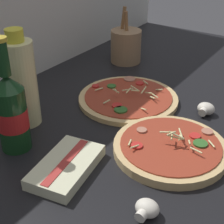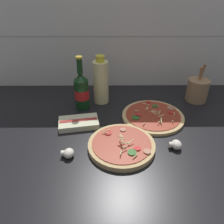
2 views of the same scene
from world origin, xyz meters
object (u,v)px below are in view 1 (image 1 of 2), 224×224
at_px(mushroom_left, 147,209).
at_px(oil_bottle, 21,82).
at_px(pizza_near, 170,148).
at_px(utensil_crock, 126,46).
at_px(dish_towel, 66,166).
at_px(pizza_far, 128,98).
at_px(mushroom_right, 206,109).
at_px(beer_bottle, 11,112).

bearing_deg(mushroom_left, oil_bottle, 75.58).
relative_size(pizza_near, utensil_crock, 1.34).
bearing_deg(dish_towel, utensil_crock, 20.84).
bearing_deg(pizza_far, pizza_near, -126.74).
bearing_deg(oil_bottle, mushroom_right, -51.28).
height_order(pizza_far, dish_towel, pizza_far).
xyz_separation_m(pizza_near, dish_towel, (-0.17, 0.14, 0.00)).
bearing_deg(dish_towel, oil_bottle, 66.69).
height_order(pizza_far, mushroom_right, pizza_far).
xyz_separation_m(oil_bottle, mushroom_left, (-0.10, -0.39, -0.09)).
bearing_deg(pizza_far, beer_bottle, 164.20).
bearing_deg(beer_bottle, pizza_far, -15.80).
distance_m(beer_bottle, utensil_crock, 0.57).
height_order(mushroom_right, dish_towel, mushroom_right).
bearing_deg(mushroom_left, dish_towel, 86.06).
bearing_deg(oil_bottle, pizza_far, -32.78).
bearing_deg(dish_towel, mushroom_left, -93.94).
xyz_separation_m(oil_bottle, utensil_crock, (0.48, 0.01, -0.05)).
relative_size(pizza_far, mushroom_left, 6.04).
bearing_deg(oil_bottle, beer_bottle, -145.24).
relative_size(mushroom_left, mushroom_right, 0.96).
bearing_deg(pizza_far, mushroom_right, -76.36).
relative_size(pizza_near, beer_bottle, 0.98).
bearing_deg(beer_bottle, dish_towel, -90.78).
bearing_deg(mushroom_right, beer_bottle, 141.57).
relative_size(mushroom_right, dish_towel, 0.26).
height_order(pizza_far, mushroom_left, pizza_far).
bearing_deg(dish_towel, pizza_near, -39.44).
xyz_separation_m(pizza_far, mushroom_right, (0.05, -0.20, 0.01)).
xyz_separation_m(oil_bottle, mushroom_right, (0.28, -0.35, -0.09)).
bearing_deg(pizza_near, pizza_far, 53.26).
bearing_deg(pizza_near, oil_bottle, 103.87).
distance_m(utensil_crock, dish_towel, 0.61).
bearing_deg(mushroom_left, mushroom_right, 6.14).
height_order(beer_bottle, oil_bottle, beer_bottle).
bearing_deg(utensil_crock, beer_bottle, -172.90).
bearing_deg(mushroom_left, beer_bottle, 87.43).
height_order(utensil_crock, dish_towel, utensil_crock).
bearing_deg(utensil_crock, mushroom_right, -118.13).
distance_m(pizza_near, dish_towel, 0.23).
relative_size(pizza_far, dish_towel, 1.53).
bearing_deg(utensil_crock, pizza_near, -137.47).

